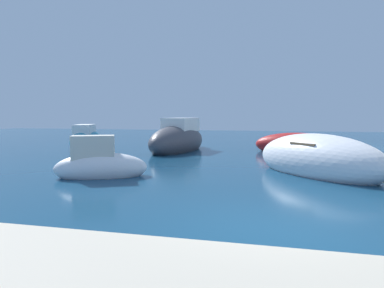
{
  "coord_description": "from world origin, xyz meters",
  "views": [
    {
      "loc": [
        -0.03,
        -6.41,
        2.23
      ],
      "look_at": [
        -3.67,
        9.17,
        0.81
      ],
      "focal_mm": 31.46,
      "sensor_mm": 36.0,
      "label": 1
    }
  ],
  "objects_px": {
    "moored_boat_3": "(299,145)",
    "moored_boat_6": "(86,140)",
    "moored_boat_0": "(178,140)",
    "moored_boat_2": "(100,165)",
    "moored_boat_1": "(317,160)"
  },
  "relations": [
    {
      "from": "moored_boat_3",
      "to": "moored_boat_6",
      "type": "relative_size",
      "value": 1.1
    },
    {
      "from": "moored_boat_0",
      "to": "moored_boat_3",
      "type": "bearing_deg",
      "value": 105.04
    },
    {
      "from": "moored_boat_6",
      "to": "moored_boat_2",
      "type": "bearing_deg",
      "value": -163.25
    },
    {
      "from": "moored_boat_2",
      "to": "moored_boat_6",
      "type": "bearing_deg",
      "value": 98.34
    },
    {
      "from": "moored_boat_2",
      "to": "moored_boat_1",
      "type": "bearing_deg",
      "value": -7.77
    },
    {
      "from": "moored_boat_0",
      "to": "moored_boat_2",
      "type": "distance_m",
      "value": 9.05
    },
    {
      "from": "moored_boat_3",
      "to": "moored_boat_6",
      "type": "bearing_deg",
      "value": 15.86
    },
    {
      "from": "moored_boat_1",
      "to": "moored_boat_2",
      "type": "xyz_separation_m",
      "value": [
        -7.61,
        -2.32,
        -0.11
      ]
    },
    {
      "from": "moored_boat_1",
      "to": "moored_boat_6",
      "type": "xyz_separation_m",
      "value": [
        -13.75,
        7.12,
        -0.03
      ]
    },
    {
      "from": "moored_boat_0",
      "to": "moored_boat_6",
      "type": "height_order",
      "value": "moored_boat_0"
    },
    {
      "from": "moored_boat_1",
      "to": "moored_boat_6",
      "type": "distance_m",
      "value": 15.49
    },
    {
      "from": "moored_boat_0",
      "to": "moored_boat_1",
      "type": "xyz_separation_m",
      "value": [
        7.25,
        -6.72,
        -0.12
      ]
    },
    {
      "from": "moored_boat_2",
      "to": "moored_boat_6",
      "type": "height_order",
      "value": "moored_boat_6"
    },
    {
      "from": "moored_boat_6",
      "to": "moored_boat_1",
      "type": "bearing_deg",
      "value": -133.67
    },
    {
      "from": "moored_boat_1",
      "to": "moored_boat_6",
      "type": "bearing_deg",
      "value": 19.74
    }
  ]
}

